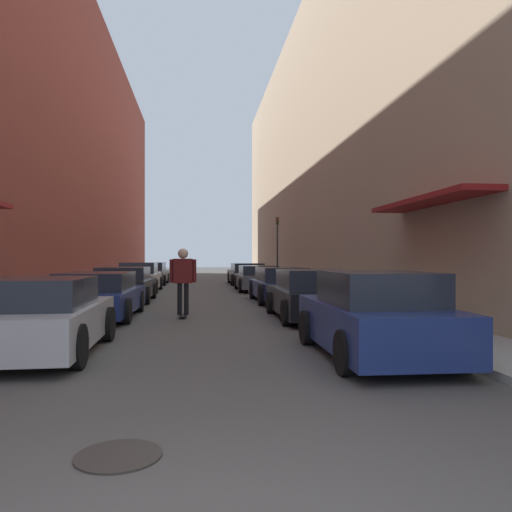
# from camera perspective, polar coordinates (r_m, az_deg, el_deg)

# --- Properties ---
(ground) EXTENTS (112.11, 112.11, 0.00)m
(ground) POSITION_cam_1_polar(r_m,az_deg,el_deg) (22.49, -6.48, -4.23)
(ground) COLOR #4C4947
(curb_strip_left) EXTENTS (1.80, 50.96, 0.12)m
(curb_strip_left) POSITION_cam_1_polar(r_m,az_deg,el_deg) (27.97, -16.26, -3.30)
(curb_strip_left) COLOR #A3A099
(curb_strip_left) RESTS_ON ground
(curb_strip_right) EXTENTS (1.80, 50.96, 0.12)m
(curb_strip_right) POSITION_cam_1_polar(r_m,az_deg,el_deg) (27.98, 3.27, -3.30)
(curb_strip_right) COLOR #A3A099
(curb_strip_right) RESTS_ON ground
(building_row_left) EXTENTS (4.90, 50.96, 15.76)m
(building_row_left) POSITION_cam_1_polar(r_m,az_deg,el_deg) (29.24, -21.99, 12.26)
(building_row_left) COLOR brown
(building_row_left) RESTS_ON ground
(building_row_right) EXTENTS (4.90, 50.96, 15.83)m
(building_row_right) POSITION_cam_1_polar(r_m,az_deg,el_deg) (29.26, 9.01, 12.32)
(building_row_right) COLOR tan
(building_row_right) RESTS_ON ground
(parked_car_left_0) EXTENTS (2.05, 3.95, 1.27)m
(parked_car_left_0) POSITION_cam_1_polar(r_m,az_deg,el_deg) (9.02, -23.85, -6.45)
(parked_car_left_0) COLOR #B7B7BC
(parked_car_left_0) RESTS_ON ground
(parked_car_left_1) EXTENTS (2.04, 4.42, 1.21)m
(parked_car_left_1) POSITION_cam_1_polar(r_m,az_deg,el_deg) (13.82, -17.64, -4.37)
(parked_car_left_1) COLOR navy
(parked_car_left_1) RESTS_ON ground
(parked_car_left_2) EXTENTS (2.04, 4.01, 1.25)m
(parked_car_left_2) POSITION_cam_1_polar(r_m,az_deg,el_deg) (18.64, -14.84, -3.22)
(parked_car_left_2) COLOR #232326
(parked_car_left_2) RESTS_ON ground
(parked_car_left_3) EXTENTS (1.86, 4.60, 1.37)m
(parked_car_left_3) POSITION_cam_1_polar(r_m,az_deg,el_deg) (23.73, -13.15, -2.43)
(parked_car_left_3) COLOR silver
(parked_car_left_3) RESTS_ON ground
(parked_car_left_4) EXTENTS (1.85, 4.72, 1.30)m
(parked_car_left_4) POSITION_cam_1_polar(r_m,az_deg,el_deg) (29.89, -11.86, -2.01)
(parked_car_left_4) COLOR #515459
(parked_car_left_4) RESTS_ON ground
(parked_car_right_0) EXTENTS (1.86, 3.94, 1.38)m
(parked_car_right_0) POSITION_cam_1_polar(r_m,az_deg,el_deg) (8.31, 13.42, -6.73)
(parked_car_right_0) COLOR navy
(parked_car_right_0) RESTS_ON ground
(parked_car_right_1) EXTENTS (1.94, 4.15, 1.29)m
(parked_car_right_1) POSITION_cam_1_polar(r_m,az_deg,el_deg) (13.10, 6.32, -4.48)
(parked_car_right_1) COLOR black
(parked_car_right_1) RESTS_ON ground
(parked_car_right_2) EXTENTS (1.90, 4.54, 1.24)m
(parked_car_right_2) POSITION_cam_1_polar(r_m,az_deg,el_deg) (17.94, 2.82, -3.33)
(parked_car_right_2) COLOR navy
(parked_car_right_2) RESTS_ON ground
(parked_car_right_3) EXTENTS (2.07, 4.32, 1.21)m
(parked_car_right_3) POSITION_cam_1_polar(r_m,az_deg,el_deg) (23.77, 0.26, -2.58)
(parked_car_right_3) COLOR #515459
(parked_car_right_3) RESTS_ON ground
(parked_car_right_4) EXTENTS (2.08, 4.79, 1.25)m
(parked_car_right_4) POSITION_cam_1_polar(r_m,az_deg,el_deg) (29.54, -1.05, -2.06)
(parked_car_right_4) COLOR #232326
(parked_car_right_4) RESTS_ON ground
(skateboarder) EXTENTS (0.71, 0.78, 1.84)m
(skateboarder) POSITION_cam_1_polar(r_m,az_deg,el_deg) (13.40, -8.35, -2.16)
(skateboarder) COLOR black
(skateboarder) RESTS_ON ground
(manhole_cover) EXTENTS (0.70, 0.70, 0.02)m
(manhole_cover) POSITION_cam_1_polar(r_m,az_deg,el_deg) (4.48, -15.44, -21.14)
(manhole_cover) COLOR #332D28
(manhole_cover) RESTS_ON ground
(traffic_light) EXTENTS (0.16, 0.22, 3.91)m
(traffic_light) POSITION_cam_1_polar(r_m,az_deg,el_deg) (30.21, 2.45, 1.58)
(traffic_light) COLOR #2D2D2D
(traffic_light) RESTS_ON curb_strip_right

